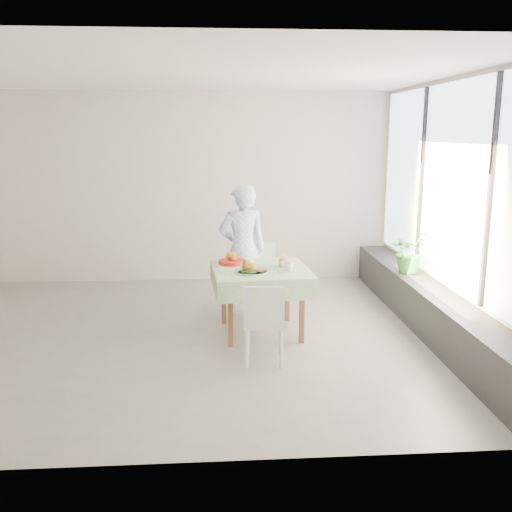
{
  "coord_description": "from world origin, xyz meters",
  "views": [
    {
      "loc": [
        0.4,
        -6.03,
        2.21
      ],
      "look_at": [
        0.84,
        0.09,
        0.87
      ],
      "focal_mm": 40.0,
      "sensor_mm": 36.0,
      "label": 1
    }
  ],
  "objects": [
    {
      "name": "ceiling",
      "position": [
        0.0,
        0.0,
        2.8
      ],
      "size": [
        6.0,
        6.0,
        0.0
      ],
      "primitive_type": "plane",
      "rotation": [
        3.14,
        0.0,
        0.0
      ],
      "color": "white",
      "rests_on": "ground"
    },
    {
      "name": "wall_back",
      "position": [
        0.0,
        2.5,
        1.4
      ],
      "size": [
        6.0,
        0.02,
        2.8
      ],
      "primitive_type": "cube",
      "color": "beige",
      "rests_on": "ground"
    },
    {
      "name": "cafe_table",
      "position": [
        0.89,
        0.04,
        0.46
      ],
      "size": [
        1.12,
        1.12,
        0.74
      ],
      "color": "brown",
      "rests_on": "ground"
    },
    {
      "name": "second_dish",
      "position": [
        0.57,
        0.29,
        0.78
      ],
      "size": [
        0.3,
        0.3,
        0.14
      ],
      "color": "red",
      "rests_on": "cafe_table"
    },
    {
      "name": "juice_cup_orange",
      "position": [
        1.14,
        0.1,
        0.81
      ],
      "size": [
        0.1,
        0.1,
        0.28
      ],
      "color": "white",
      "rests_on": "cafe_table"
    },
    {
      "name": "wall_right",
      "position": [
        3.0,
        0.0,
        1.4
      ],
      "size": [
        0.02,
        5.0,
        2.8
      ],
      "primitive_type": "cube",
      "color": "beige",
      "rests_on": "ground"
    },
    {
      "name": "window_ledge",
      "position": [
        2.8,
        0.0,
        0.25
      ],
      "size": [
        0.4,
        4.8,
        0.5
      ],
      "primitive_type": "cube",
      "color": "black",
      "rests_on": "ground"
    },
    {
      "name": "floor",
      "position": [
        0.0,
        0.0,
        0.0
      ],
      "size": [
        6.0,
        6.0,
        0.0
      ],
      "primitive_type": "plane",
      "color": "slate",
      "rests_on": "ground"
    },
    {
      "name": "diner",
      "position": [
        0.72,
        0.78,
        0.81
      ],
      "size": [
        0.64,
        0.47,
        1.61
      ],
      "primitive_type": "imported",
      "rotation": [
        0.0,
        0.0,
        3.29
      ],
      "color": "#95BCEE",
      "rests_on": "ground"
    },
    {
      "name": "main_dish",
      "position": [
        0.76,
        -0.16,
        0.8
      ],
      "size": [
        0.32,
        0.32,
        0.17
      ],
      "color": "white",
      "rests_on": "cafe_table"
    },
    {
      "name": "chair_far",
      "position": [
        0.94,
        0.78,
        0.26
      ],
      "size": [
        0.4,
        0.4,
        0.85
      ],
      "color": "white",
      "rests_on": "ground"
    },
    {
      "name": "juice_cup_lemonade",
      "position": [
        1.18,
        -0.07,
        0.81
      ],
      "size": [
        0.1,
        0.1,
        0.29
      ],
      "color": "white",
      "rests_on": "cafe_table"
    },
    {
      "name": "chair_near",
      "position": [
        0.85,
        -0.8,
        0.25
      ],
      "size": [
        0.41,
        0.41,
        0.81
      ],
      "color": "white",
      "rests_on": "ground"
    },
    {
      "name": "wall_front",
      "position": [
        0.0,
        -2.5,
        1.4
      ],
      "size": [
        6.0,
        0.02,
        2.8
      ],
      "primitive_type": "cube",
      "color": "beige",
      "rests_on": "ground"
    },
    {
      "name": "window_pane",
      "position": [
        2.97,
        0.0,
        1.65
      ],
      "size": [
        0.01,
        4.8,
        2.18
      ],
      "primitive_type": "cube",
      "color": "#D1E0F9",
      "rests_on": "ground"
    },
    {
      "name": "potted_plant",
      "position": [
        2.78,
        0.72,
        0.76
      ],
      "size": [
        0.63,
        0.62,
        0.53
      ],
      "primitive_type": "imported",
      "rotation": [
        0.0,
        0.0,
        0.67
      ],
      "color": "#286F25",
      "rests_on": "window_ledge"
    }
  ]
}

